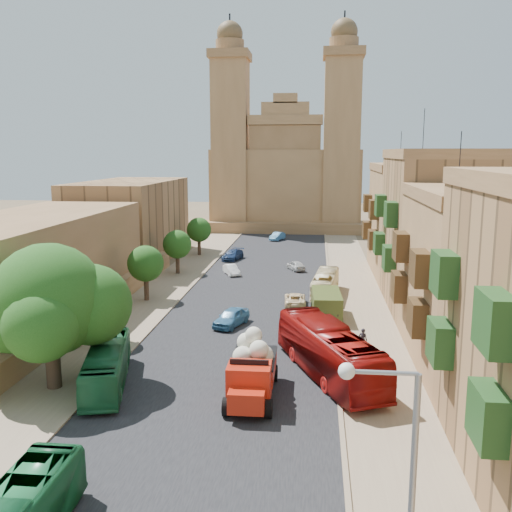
% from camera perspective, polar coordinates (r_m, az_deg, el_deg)
% --- Properties ---
extents(ground, '(260.00, 260.00, 0.00)m').
position_cam_1_polar(ground, '(29.80, -5.57, -16.70)').
color(ground, brown).
extents(road_surface, '(14.00, 140.00, 0.01)m').
position_cam_1_polar(road_surface, '(57.84, 0.42, -3.19)').
color(road_surface, black).
rests_on(road_surface, ground).
extents(sidewalk_east, '(5.00, 140.00, 0.01)m').
position_cam_1_polar(sidewalk_east, '(57.71, 9.87, -3.38)').
color(sidewalk_east, '#887259').
rests_on(sidewalk_east, ground).
extents(sidewalk_west, '(5.00, 140.00, 0.01)m').
position_cam_1_polar(sidewalk_west, '(59.51, -8.73, -2.93)').
color(sidewalk_west, '#887259').
rests_on(sidewalk_west, ground).
extents(kerb_east, '(0.25, 140.00, 0.12)m').
position_cam_1_polar(kerb_east, '(57.58, 7.38, -3.28)').
color(kerb_east, '#887259').
rests_on(kerb_east, ground).
extents(kerb_west, '(0.25, 140.00, 0.12)m').
position_cam_1_polar(kerb_west, '(58.92, -6.38, -2.95)').
color(kerb_west, '#887259').
rests_on(kerb_west, ground).
extents(townhouse_b, '(9.00, 14.00, 14.90)m').
position_cam_1_polar(townhouse_b, '(39.19, 21.35, -1.96)').
color(townhouse_b, olive).
rests_on(townhouse_b, ground).
extents(townhouse_c, '(9.00, 14.00, 17.40)m').
position_cam_1_polar(townhouse_c, '(52.43, 17.51, 2.60)').
color(townhouse_c, '#9A6F46').
rests_on(townhouse_c, ground).
extents(townhouse_d, '(9.00, 14.00, 15.90)m').
position_cam_1_polar(townhouse_d, '(66.20, 15.13, 3.58)').
color(townhouse_d, olive).
rests_on(townhouse_d, ground).
extents(west_wall, '(1.00, 40.00, 1.80)m').
position_cam_1_polar(west_wall, '(50.97, -14.90, -4.36)').
color(west_wall, olive).
rests_on(west_wall, ground).
extents(west_building_low, '(10.00, 28.00, 8.40)m').
position_cam_1_polar(west_building_low, '(50.75, -21.69, -1.00)').
color(west_building_low, brown).
rests_on(west_building_low, ground).
extents(west_building_mid, '(10.00, 22.00, 10.00)m').
position_cam_1_polar(west_building_mid, '(74.32, -12.44, 3.49)').
color(west_building_mid, '#9A6F46').
rests_on(west_building_mid, ground).
extents(church, '(28.00, 22.50, 36.30)m').
position_cam_1_polar(church, '(104.81, 3.09, 8.11)').
color(church, olive).
rests_on(church, ground).
extents(ficus_tree, '(8.52, 7.84, 8.52)m').
position_cam_1_polar(ficus_tree, '(34.57, -19.87, -4.51)').
color(ficus_tree, '#3C2A1E').
rests_on(ficus_tree, ground).
extents(street_tree_a, '(3.26, 3.26, 5.01)m').
position_cam_1_polar(street_tree_a, '(42.27, -15.73, -3.98)').
color(street_tree_a, '#3C2A1E').
rests_on(street_tree_a, ground).
extents(street_tree_b, '(3.34, 3.34, 5.13)m').
position_cam_1_polar(street_tree_b, '(53.30, -10.99, -0.77)').
color(street_tree_b, '#3C2A1E').
rests_on(street_tree_b, ground).
extents(street_tree_c, '(3.21, 3.21, 4.94)m').
position_cam_1_polar(street_tree_c, '(64.70, -7.89, 1.14)').
color(street_tree_c, '#3C2A1E').
rests_on(street_tree_c, ground).
extents(street_tree_d, '(3.26, 3.26, 5.02)m').
position_cam_1_polar(street_tree_d, '(76.27, -5.73, 2.61)').
color(street_tree_d, '#3C2A1E').
rests_on(street_tree_d, ground).
extents(streetlamp, '(2.11, 0.44, 8.22)m').
position_cam_1_polar(streetlamp, '(16.39, 13.68, -20.45)').
color(streetlamp, gray).
rests_on(streetlamp, ground).
extents(red_truck, '(2.66, 6.52, 3.78)m').
position_cam_1_polar(red_truck, '(32.26, -0.41, -11.23)').
color(red_truck, red).
rests_on(red_truck, ground).
extents(olive_pickup, '(2.61, 5.35, 2.17)m').
position_cam_1_polar(olive_pickup, '(47.63, 7.05, -4.92)').
color(olive_pickup, '#3E4B1C').
rests_on(olive_pickup, ground).
extents(bus_green_north, '(4.16, 9.03, 2.45)m').
position_cam_1_polar(bus_green_north, '(35.06, -14.70, -10.55)').
color(bus_green_north, '#1E6436').
rests_on(bus_green_north, ground).
extents(bus_red_east, '(6.91, 11.56, 3.18)m').
position_cam_1_polar(bus_red_east, '(35.39, 7.35, -9.46)').
color(bus_red_east, maroon).
rests_on(bus_red_east, ground).
extents(bus_cream_east, '(2.85, 8.50, 2.32)m').
position_cam_1_polar(bus_cream_east, '(54.78, 6.94, -2.79)').
color(bus_cream_east, beige).
rests_on(bus_cream_east, ground).
extents(car_blue_a, '(2.86, 4.40, 1.39)m').
position_cam_1_polar(car_blue_a, '(45.27, -2.49, -6.14)').
color(car_blue_a, teal).
rests_on(car_blue_a, ground).
extents(car_white_a, '(2.46, 3.56, 1.11)m').
position_cam_1_polar(car_white_a, '(63.94, -2.47, -1.39)').
color(car_white_a, white).
rests_on(car_white_a, ground).
extents(car_cream, '(2.06, 4.09, 1.11)m').
position_cam_1_polar(car_cream, '(51.36, 3.92, -4.32)').
color(car_cream, '#FFDFAD').
rests_on(car_cream, ground).
extents(car_dkblue, '(2.70, 4.65, 1.27)m').
position_cam_1_polar(car_dkblue, '(72.79, -2.33, 0.11)').
color(car_dkblue, navy).
rests_on(car_dkblue, ground).
extents(car_white_b, '(2.58, 3.54, 1.12)m').
position_cam_1_polar(car_white_b, '(66.44, 3.99, -0.95)').
color(car_white_b, silver).
rests_on(car_white_b, ground).
extents(car_blue_b, '(2.43, 3.96, 1.23)m').
position_cam_1_polar(car_blue_b, '(89.11, 2.15, 1.98)').
color(car_blue_b, teal).
rests_on(car_blue_b, ground).
extents(pedestrian_a, '(0.71, 0.59, 1.67)m').
position_cam_1_polar(pedestrian_a, '(40.19, 10.64, -8.26)').
color(pedestrian_a, black).
rests_on(pedestrian_a, ground).
extents(pedestrian_c, '(0.75, 1.17, 1.86)m').
position_cam_1_polar(pedestrian_c, '(45.66, 8.35, -5.79)').
color(pedestrian_c, '#2F3033').
rests_on(pedestrian_c, ground).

